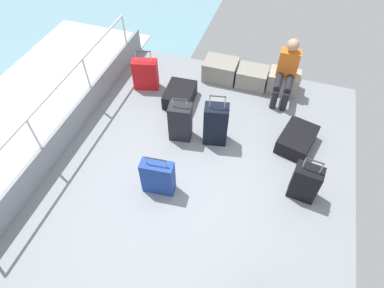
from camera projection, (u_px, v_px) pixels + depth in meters
The scene contains 15 objects.
ground_plane at pixel (202, 168), 4.97m from camera, with size 4.40×5.20×0.06m, color gray.
gunwale_port at pixel (72, 125), 5.22m from camera, with size 0.06×5.20×0.45m, color gray.
railing_port at pixel (61, 98), 4.79m from camera, with size 0.04×4.20×1.02m.
sea_wake at pixel (11, 129), 5.93m from camera, with size 12.00×12.00×0.01m.
cargo_crate_0 at pixel (220, 70), 6.21m from camera, with size 0.65×0.47×0.38m.
cargo_crate_1 at pixel (252, 77), 6.08m from camera, with size 0.58×0.44×0.36m.
cargo_crate_2 at pixel (284, 81), 6.00m from camera, with size 0.58×0.40×0.37m.
passenger_seated at pixel (287, 70), 5.60m from camera, with size 0.34×0.66×1.07m.
suitcase_1 at pixel (180, 122), 5.12m from camera, with size 0.38×0.30×0.80m.
suitcase_2 at pixel (158, 177), 4.49m from camera, with size 0.46×0.23×0.70m.
suitcase_3 at pixel (180, 95), 5.83m from camera, with size 0.52×0.65×0.26m.
suitcase_4 at pixel (216, 124), 5.04m from camera, with size 0.41×0.32×0.94m.
suitcase_5 at pixel (297, 139), 5.15m from camera, with size 0.63×0.78×0.25m.
suitcase_6 at pixel (305, 183), 4.42m from camera, with size 0.39×0.27×0.77m.
suitcase_7 at pixel (145, 74), 5.95m from camera, with size 0.48×0.32×0.78m.
Camera 1 is at (0.76, -2.87, 3.98)m, focal length 30.78 mm.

